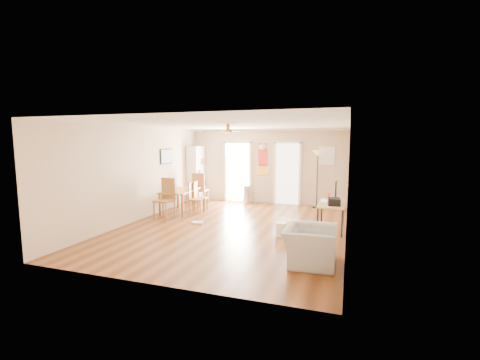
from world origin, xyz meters
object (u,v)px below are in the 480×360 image
(torchiere_lamp, at_px, (317,179))
(wastebasket_b, at_px, (282,229))
(printer, at_px, (334,202))
(dining_chair_right_b, at_px, (196,198))
(dining_chair_right_a, at_px, (201,196))
(wastebasket_a, at_px, (292,227))
(dining_chair_near, at_px, (164,199))
(computer_desk, at_px, (331,216))
(trash_can, at_px, (247,194))
(armchair, at_px, (310,245))
(dining_table, at_px, (180,201))
(dining_chair_far, at_px, (201,188))
(bookshelf, at_px, (197,173))

(torchiere_lamp, height_order, wastebasket_b, torchiere_lamp)
(printer, bearing_deg, dining_chair_right_b, 160.73)
(dining_chair_right_b, bearing_deg, dining_chair_right_a, -9.30)
(dining_chair_right_a, xyz_separation_m, wastebasket_a, (3.12, -1.56, -0.31))
(dining_chair_right_a, xyz_separation_m, dining_chair_near, (-0.59, -1.17, 0.10))
(dining_chair_right_b, distance_m, printer, 4.15)
(torchiere_lamp, distance_m, computer_desk, 2.74)
(trash_can, height_order, armchair, armchair)
(dining_table, height_order, dining_chair_far, dining_chair_far)
(printer, relative_size, wastebasket_b, 1.05)
(dining_chair_right_a, bearing_deg, wastebasket_a, -126.88)
(trash_can, bearing_deg, printer, -43.32)
(printer, bearing_deg, wastebasket_b, -156.36)
(computer_desk, distance_m, printer, 0.49)
(torchiere_lamp, relative_size, wastebasket_b, 5.92)
(dining_chair_near, height_order, computer_desk, dining_chair_near)
(trash_can, height_order, torchiere_lamp, torchiere_lamp)
(torchiere_lamp, relative_size, armchair, 1.84)
(dining_chair_right_b, relative_size, wastebasket_a, 2.98)
(dining_table, bearing_deg, dining_chair_far, 88.01)
(bookshelf, height_order, wastebasket_b, bookshelf)
(bookshelf, distance_m, computer_desk, 5.60)
(dining_chair_right_b, xyz_separation_m, wastebasket_a, (3.12, -1.26, -0.31))
(printer, bearing_deg, bookshelf, 143.14)
(dining_table, bearing_deg, wastebasket_a, -18.58)
(dining_chair_right_a, relative_size, wastebasket_b, 2.93)
(dining_table, height_order, armchair, dining_table)
(torchiere_lamp, bearing_deg, wastebasket_b, -97.46)
(dining_table, xyz_separation_m, dining_chair_far, (0.05, 1.39, 0.20))
(bookshelf, xyz_separation_m, printer, (4.98, -2.83, -0.24))
(torchiere_lamp, bearing_deg, armchair, -85.91)
(wastebasket_a, distance_m, armchair, 1.90)
(wastebasket_a, bearing_deg, torchiere_lamp, 85.31)
(torchiere_lamp, distance_m, wastebasket_b, 3.63)
(dining_chair_near, relative_size, armchair, 1.10)
(dining_chair_near, height_order, wastebasket_a, dining_chair_near)
(dining_chair_far, distance_m, computer_desk, 4.91)
(wastebasket_a, bearing_deg, computer_desk, 36.45)
(dining_chair_near, bearing_deg, computer_desk, 8.65)
(bookshelf, distance_m, dining_chair_right_b, 2.24)
(bookshelf, relative_size, dining_chair_near, 1.77)
(dining_chair_right_a, distance_m, printer, 4.22)
(trash_can, bearing_deg, bookshelf, -178.12)
(dining_chair_far, bearing_deg, torchiere_lamp, -172.83)
(wastebasket_b, distance_m, armchair, 1.73)
(bookshelf, distance_m, armchair, 6.89)
(torchiere_lamp, xyz_separation_m, armchair, (0.36, -5.03, -0.61))
(computer_desk, height_order, printer, printer)
(armchair, bearing_deg, torchiere_lamp, 3.53)
(torchiere_lamp, bearing_deg, dining_chair_far, -171.00)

